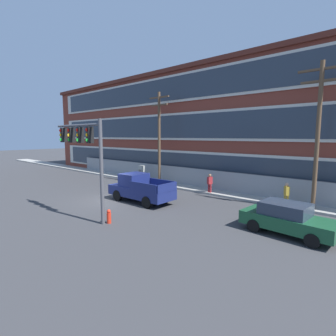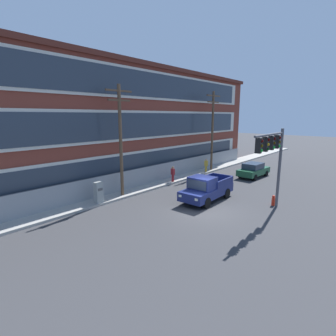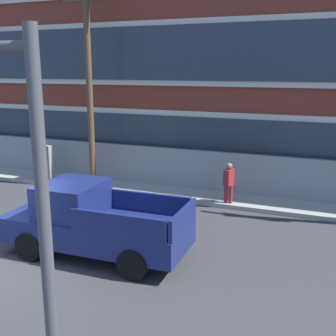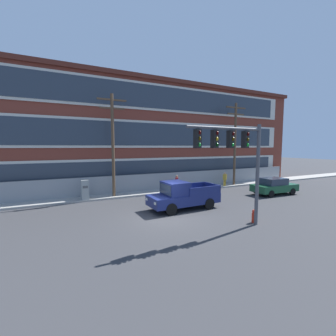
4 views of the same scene
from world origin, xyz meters
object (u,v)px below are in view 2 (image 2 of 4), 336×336
sedan_dark_green (253,170)px  utility_pole_midblock (212,128)px  pickup_truck_navy (206,189)px  pedestrian_near_cabinet (206,165)px  electrical_cabinet (99,193)px  traffic_signal_mast (273,152)px  utility_pole_near_corner (120,137)px  fire_hydrant (273,200)px  pedestrian_by_fence (173,173)px

sedan_dark_green → utility_pole_midblock: 6.80m
pickup_truck_navy → pedestrian_near_cabinet: pickup_truck_navy is taller
utility_pole_midblock → pedestrian_near_cabinet: 4.47m
pickup_truck_navy → electrical_cabinet: (-5.98, 5.60, -0.09)m
sedan_dark_green → pedestrian_near_cabinet: size_ratio=2.61×
utility_pole_midblock → traffic_signal_mast: bearing=-132.5°
utility_pole_near_corner → utility_pole_midblock: size_ratio=0.96×
traffic_signal_mast → utility_pole_near_corner: 11.24m
pickup_truck_navy → pedestrian_near_cabinet: 10.12m
fire_hydrant → electrical_cabinet: bearing=129.9°
utility_pole_midblock → pedestrian_near_cabinet: size_ratio=5.49×
utility_pole_near_corner → pedestrian_by_fence: (6.07, -0.33, -3.95)m
sedan_dark_green → utility_pole_midblock: bearing=91.0°
utility_pole_midblock → electrical_cabinet: utility_pole_midblock is taller
pickup_truck_navy → utility_pole_midblock: utility_pole_midblock is taller
electrical_cabinet → utility_pole_midblock: bearing=0.5°
pedestrian_by_fence → fire_hydrant: pedestrian_by_fence is taller
pickup_truck_navy → pedestrian_near_cabinet: (8.51, 5.49, 0.02)m
electrical_cabinet → fire_hydrant: 12.99m
pedestrian_by_fence → fire_hydrant: bearing=-90.8°
electrical_cabinet → pickup_truck_navy: bearing=-43.1°
pedestrian_by_fence → pedestrian_near_cabinet: bearing=0.3°
utility_pole_near_corner → electrical_cabinet: utility_pole_near_corner is taller
traffic_signal_mast → electrical_cabinet: 12.62m
utility_pole_near_corner → pedestrian_by_fence: bearing=-3.1°
sedan_dark_green → fire_hydrant: (-7.82, -4.88, -0.42)m
sedan_dark_green → electrical_cabinet: bearing=162.5°
traffic_signal_mast → pedestrian_by_fence: size_ratio=3.37×
utility_pole_near_corner → fire_hydrant: size_ratio=11.42×
pickup_truck_navy → pedestrian_near_cabinet: size_ratio=3.10×
electrical_cabinet → pedestrian_by_fence: size_ratio=1.02×
utility_pole_near_corner → pickup_truck_navy: bearing=-58.2°
electrical_cabinet → pedestrian_by_fence: bearing=-1.1°
pedestrian_near_cabinet → pedestrian_by_fence: size_ratio=1.00×
electrical_cabinet → fire_hydrant: electrical_cabinet is taller
traffic_signal_mast → utility_pole_midblock: 14.11m
pickup_truck_navy → utility_pole_midblock: 12.33m
sedan_dark_green → electrical_cabinet: size_ratio=2.56×
pickup_truck_navy → electrical_cabinet: bearing=136.9°
pedestrian_near_cabinet → electrical_cabinet: bearing=179.5°
traffic_signal_mast → fire_hydrant: 4.25m
traffic_signal_mast → pedestrian_near_cabinet: size_ratio=3.37×
sedan_dark_green → pickup_truck_navy: bearing=-177.1°
pickup_truck_navy → sedan_dark_green: (10.15, 0.52, -0.15)m
traffic_signal_mast → utility_pole_near_corner: size_ratio=0.64×
sedan_dark_green → utility_pole_midblock: size_ratio=0.48×
traffic_signal_mast → pedestrian_near_cabinet: bearing=51.9°
electrical_cabinet → pedestrian_by_fence: 8.46m
traffic_signal_mast → pedestrian_near_cabinet: 13.28m
traffic_signal_mast → utility_pole_near_corner: bearing=111.7°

